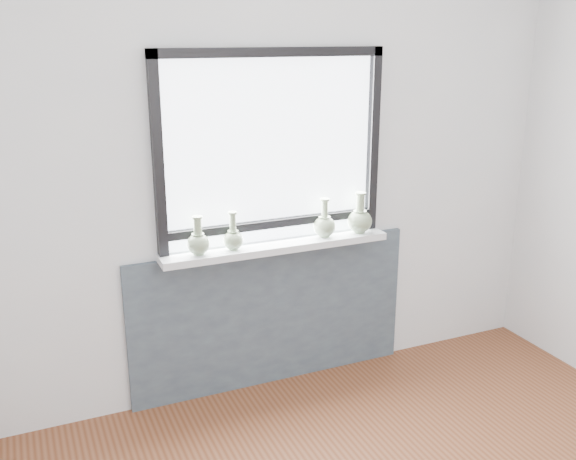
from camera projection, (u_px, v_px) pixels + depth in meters
name	position (u px, v px, depth m)	size (l,w,h in m)	color
back_wall	(269.00, 169.00, 3.54)	(3.60, 0.02, 2.60)	silver
apron_panel	(272.00, 315.00, 3.77)	(1.70, 0.03, 0.86)	#495964
windowsill	(277.00, 246.00, 3.58)	(1.32, 0.18, 0.04)	silver
window	(272.00, 145.00, 3.47)	(1.30, 0.06, 1.05)	black
vase_a	(198.00, 242.00, 3.37)	(0.12, 0.12, 0.21)	gray
vase_b	(233.00, 238.00, 3.45)	(0.11, 0.11, 0.21)	gray
vase_c	(324.00, 225.00, 3.66)	(0.13, 0.13, 0.23)	gray
vase_d	(360.00, 219.00, 3.74)	(0.14, 0.14, 0.24)	gray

